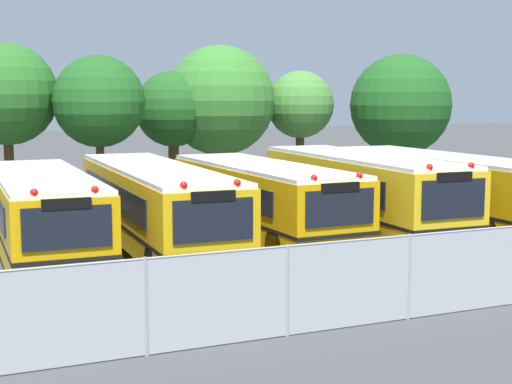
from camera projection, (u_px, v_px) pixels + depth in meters
name	position (u px, v px, depth m)	size (l,w,h in m)	color
ground_plane	(263.00, 242.00, 23.88)	(160.00, 160.00, 0.00)	#424244
school_bus_0	(42.00, 213.00, 21.00)	(2.66, 9.67, 2.58)	#EAA80C
school_bus_1	(155.00, 204.00, 22.30)	(2.69, 11.01, 2.66)	yellow
school_bus_2	(262.00, 198.00, 23.89)	(2.80, 9.69, 2.58)	#EAA80C
school_bus_3	(360.00, 191.00, 24.82)	(2.77, 10.23, 2.80)	yellow
school_bus_4	(441.00, 187.00, 26.48)	(2.56, 10.70, 2.66)	#EAA80C
tree_1	(3.00, 94.00, 29.80)	(4.04, 4.04, 6.66)	#4C3823
tree_2	(99.00, 102.00, 29.99)	(3.66, 3.66, 6.19)	#4C3823
tree_3	(176.00, 109.00, 33.84)	(3.39, 3.39, 5.69)	#4C3823
tree_4	(220.00, 100.00, 34.74)	(5.07, 5.07, 6.90)	#4C3823
tree_5	(300.00, 103.00, 36.51)	(3.24, 3.24, 5.79)	#4C3823
tree_6	(398.00, 103.00, 37.28)	(5.00, 5.00, 6.63)	#4C3823
chainlink_fence	(463.00, 269.00, 16.03)	(19.44, 0.07, 1.79)	#9EA0A3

